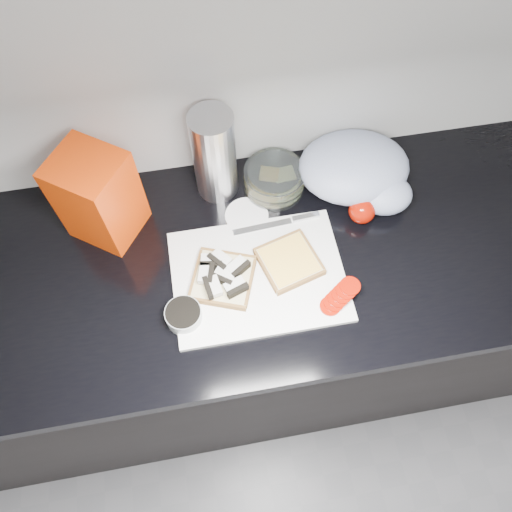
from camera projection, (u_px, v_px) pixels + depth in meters
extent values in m
cube|color=silver|center=(263.00, 46.00, 1.04)|extent=(3.50, 0.02, 2.50)
cube|color=black|center=(277.00, 321.00, 1.62)|extent=(3.50, 0.60, 0.86)
cube|color=black|center=(283.00, 255.00, 1.23)|extent=(3.50, 0.64, 0.04)
cube|color=white|center=(258.00, 276.00, 1.17)|extent=(0.40, 0.30, 0.01)
cube|color=beige|center=(223.00, 279.00, 1.15)|extent=(0.17, 0.17, 0.02)
cube|color=silver|center=(211.00, 260.00, 1.15)|extent=(0.05, 0.03, 0.02)
cube|color=black|center=(211.00, 260.00, 1.15)|extent=(0.05, 0.02, 0.02)
cube|color=silver|center=(221.00, 259.00, 1.15)|extent=(0.05, 0.05, 0.02)
cube|color=black|center=(221.00, 259.00, 1.15)|extent=(0.04, 0.05, 0.02)
cube|color=silver|center=(237.00, 266.00, 1.14)|extent=(0.05, 0.05, 0.02)
cube|color=black|center=(237.00, 266.00, 1.14)|extent=(0.05, 0.04, 0.02)
cube|color=silver|center=(205.00, 274.00, 1.13)|extent=(0.04, 0.05, 0.02)
cube|color=black|center=(205.00, 274.00, 1.13)|extent=(0.02, 0.05, 0.02)
cube|color=silver|center=(225.00, 276.00, 1.13)|extent=(0.05, 0.05, 0.02)
cube|color=black|center=(225.00, 276.00, 1.13)|extent=(0.05, 0.04, 0.02)
cube|color=silver|center=(235.00, 286.00, 1.12)|extent=(0.05, 0.04, 0.02)
cube|color=black|center=(235.00, 286.00, 1.12)|extent=(0.05, 0.03, 0.02)
cube|color=silver|center=(214.00, 286.00, 1.11)|extent=(0.03, 0.05, 0.02)
cube|color=black|center=(214.00, 286.00, 1.11)|extent=(0.02, 0.05, 0.02)
cube|color=beige|center=(289.00, 262.00, 1.17)|extent=(0.16, 0.16, 0.02)
cube|color=#FFC74B|center=(289.00, 260.00, 1.16)|extent=(0.14, 0.14, 0.00)
cylinder|color=#9C1103|center=(330.00, 306.00, 1.12)|extent=(0.05, 0.05, 0.01)
cylinder|color=#9C1103|center=(334.00, 302.00, 1.12)|extent=(0.05, 0.05, 0.01)
cylinder|color=#9C1103|center=(338.00, 298.00, 1.12)|extent=(0.06, 0.06, 0.01)
cylinder|color=#9C1103|center=(342.00, 294.00, 1.13)|extent=(0.06, 0.06, 0.01)
cylinder|color=#9C1103|center=(346.00, 290.00, 1.13)|extent=(0.06, 0.06, 0.01)
cylinder|color=#9C1103|center=(350.00, 286.00, 1.13)|extent=(0.07, 0.07, 0.01)
cube|color=#B5B5BA|center=(262.00, 227.00, 1.23)|extent=(0.15, 0.03, 0.00)
cube|color=#B5B5BA|center=(306.00, 217.00, 1.24)|extent=(0.07, 0.02, 0.01)
cylinder|color=#AFB4B4|center=(184.00, 316.00, 1.11)|extent=(0.08, 0.08, 0.04)
cylinder|color=black|center=(183.00, 313.00, 1.09)|extent=(0.08, 0.08, 0.01)
cylinder|color=white|center=(247.00, 216.00, 1.25)|extent=(0.12, 0.12, 0.01)
cylinder|color=silver|center=(274.00, 180.00, 1.27)|extent=(0.16, 0.16, 0.07)
cube|color=#FFC74B|center=(269.00, 180.00, 1.27)|extent=(0.06, 0.05, 0.03)
cube|color=#DAD482|center=(284.00, 181.00, 1.29)|extent=(0.05, 0.05, 0.01)
cube|color=#F83904|center=(98.00, 197.00, 1.14)|extent=(0.20, 0.20, 0.24)
cylinder|color=silver|center=(214.00, 155.00, 1.19)|extent=(0.10, 0.10, 0.25)
ellipsoid|color=#A4AFCA|center=(354.00, 167.00, 1.25)|extent=(0.30, 0.25, 0.12)
ellipsoid|color=#A4AFCA|center=(385.00, 195.00, 1.23)|extent=(0.15, 0.12, 0.09)
sphere|color=#9C1103|center=(362.00, 211.00, 1.22)|extent=(0.07, 0.07, 0.07)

